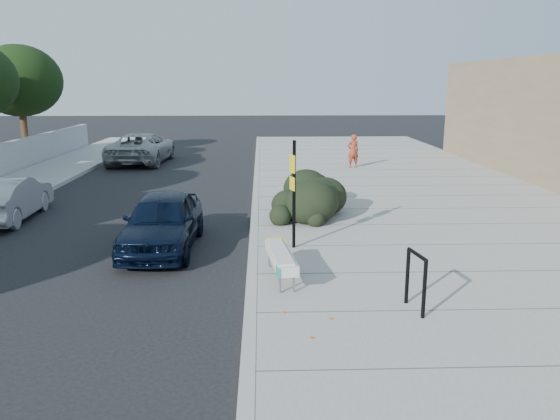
{
  "coord_description": "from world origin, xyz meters",
  "views": [
    {
      "loc": [
        0.22,
        -10.93,
        4.1
      ],
      "look_at": [
        0.67,
        2.3,
        1.0
      ],
      "focal_mm": 35.0,
      "sensor_mm": 36.0,
      "label": 1
    }
  ],
  "objects_px": {
    "bench": "(281,257)",
    "bike_rack": "(416,276)",
    "pedestrian": "(353,151)",
    "sedan_navy": "(163,221)",
    "suv_silver": "(142,148)",
    "wagon_silver": "(8,198)",
    "sign_post": "(293,188)"
  },
  "relations": [
    {
      "from": "wagon_silver",
      "to": "suv_silver",
      "type": "xyz_separation_m",
      "value": [
        1.5,
        12.13,
        0.11
      ]
    },
    {
      "from": "wagon_silver",
      "to": "suv_silver",
      "type": "bearing_deg",
      "value": -100.08
    },
    {
      "from": "bike_rack",
      "to": "wagon_silver",
      "type": "relative_size",
      "value": 0.26
    },
    {
      "from": "sign_post",
      "to": "wagon_silver",
      "type": "height_order",
      "value": "sign_post"
    },
    {
      "from": "sign_post",
      "to": "pedestrian",
      "type": "relative_size",
      "value": 1.66
    },
    {
      "from": "bike_rack",
      "to": "pedestrian",
      "type": "distance_m",
      "value": 16.8
    },
    {
      "from": "bike_rack",
      "to": "suv_silver",
      "type": "bearing_deg",
      "value": 104.29
    },
    {
      "from": "sedan_navy",
      "to": "wagon_silver",
      "type": "xyz_separation_m",
      "value": [
        -5.23,
        3.18,
        -0.05
      ]
    },
    {
      "from": "bike_rack",
      "to": "sedan_navy",
      "type": "bearing_deg",
      "value": 129.88
    },
    {
      "from": "bench",
      "to": "wagon_silver",
      "type": "distance_m",
      "value": 10.0
    },
    {
      "from": "sedan_navy",
      "to": "suv_silver",
      "type": "xyz_separation_m",
      "value": [
        -3.73,
        15.31,
        0.07
      ]
    },
    {
      "from": "bench",
      "to": "bike_rack",
      "type": "distance_m",
      "value": 2.86
    },
    {
      "from": "bike_rack",
      "to": "pedestrian",
      "type": "relative_size",
      "value": 0.68
    },
    {
      "from": "sedan_navy",
      "to": "suv_silver",
      "type": "distance_m",
      "value": 15.76
    },
    {
      "from": "bench",
      "to": "wagon_silver",
      "type": "relative_size",
      "value": 0.51
    },
    {
      "from": "sign_post",
      "to": "suv_silver",
      "type": "relative_size",
      "value": 0.47
    },
    {
      "from": "bike_rack",
      "to": "sedan_navy",
      "type": "relative_size",
      "value": 0.25
    },
    {
      "from": "sign_post",
      "to": "bench",
      "type": "bearing_deg",
      "value": -119.26
    },
    {
      "from": "sign_post",
      "to": "sedan_navy",
      "type": "xyz_separation_m",
      "value": [
        -3.25,
        0.5,
        -0.92
      ]
    },
    {
      "from": "bench",
      "to": "suv_silver",
      "type": "relative_size",
      "value": 0.36
    },
    {
      "from": "bench",
      "to": "bike_rack",
      "type": "relative_size",
      "value": 1.92
    },
    {
      "from": "suv_silver",
      "to": "wagon_silver",
      "type": "bearing_deg",
      "value": 85.84
    },
    {
      "from": "bench",
      "to": "pedestrian",
      "type": "height_order",
      "value": "pedestrian"
    },
    {
      "from": "sedan_navy",
      "to": "suv_silver",
      "type": "relative_size",
      "value": 0.75
    },
    {
      "from": "bike_rack",
      "to": "sign_post",
      "type": "distance_m",
      "value": 4.39
    },
    {
      "from": "bike_rack",
      "to": "pedestrian",
      "type": "height_order",
      "value": "pedestrian"
    },
    {
      "from": "sign_post",
      "to": "pedestrian",
      "type": "bearing_deg",
      "value": 55.15
    },
    {
      "from": "pedestrian",
      "to": "suv_silver",
      "type": "bearing_deg",
      "value": -28.18
    },
    {
      "from": "sedan_navy",
      "to": "wagon_silver",
      "type": "distance_m",
      "value": 6.12
    },
    {
      "from": "bench",
      "to": "sign_post",
      "type": "xyz_separation_m",
      "value": [
        0.38,
        2.18,
        1.01
      ]
    },
    {
      "from": "wagon_silver",
      "to": "suv_silver",
      "type": "height_order",
      "value": "suv_silver"
    },
    {
      "from": "bike_rack",
      "to": "bench",
      "type": "bearing_deg",
      "value": 134.16
    }
  ]
}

